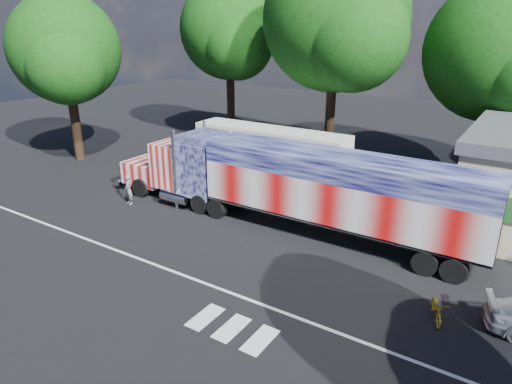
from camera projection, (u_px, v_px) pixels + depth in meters
The scene contains 10 objects.
ground at pixel (222, 247), 22.01m from camera, with size 100.00×100.00×0.00m, color black.
lane_markings at pixel (200, 295), 18.17m from camera, with size 30.00×2.67×0.01m.
semi_truck at pixel (291, 184), 23.43m from camera, with size 21.79×3.44×4.65m.
coach_bus at pixel (270, 151), 31.88m from camera, with size 11.33×2.64×3.30m.
woman at pixel (129, 189), 26.93m from camera, with size 0.66×0.44×1.82m, color slate.
bicycle at pixel (437, 309), 16.57m from camera, with size 0.57×1.64×0.86m, color gold.
tree_n_mid at pixel (337, 19), 31.04m from camera, with size 10.48×9.98×15.41m.
tree_w_a at pixel (66, 50), 32.99m from camera, with size 8.30×7.90×12.28m.
tree_nw_a at pixel (230, 30), 38.82m from camera, with size 8.86×8.44×13.79m.
tree_ne_a at pixel (499, 52), 29.45m from camera, with size 9.70×9.24×13.05m.
Camera 1 is at (12.02, -15.65, 10.23)m, focal length 32.00 mm.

